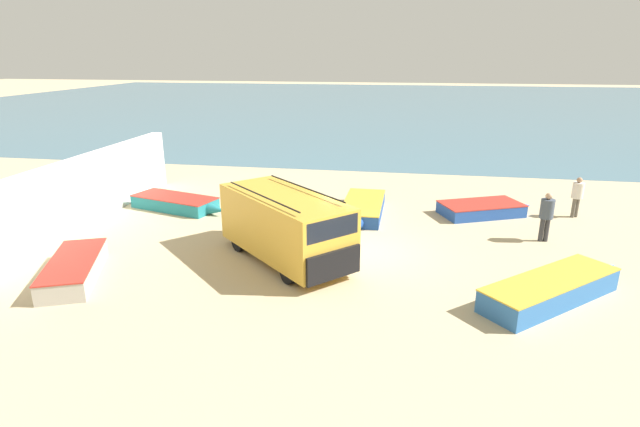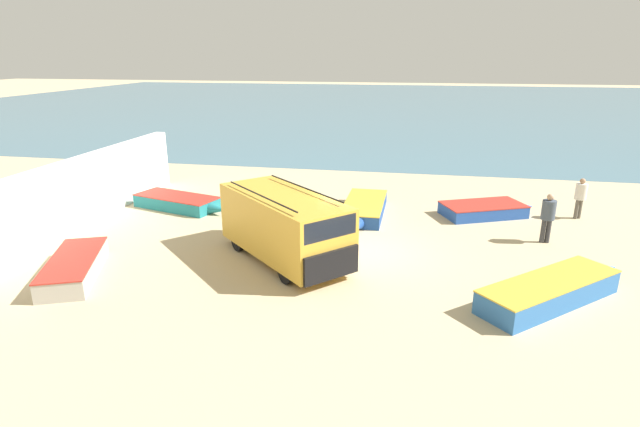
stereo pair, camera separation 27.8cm
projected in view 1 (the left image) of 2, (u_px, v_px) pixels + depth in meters
The scene contains 11 objects.
ground_plane at pixel (361, 252), 17.06m from camera, with size 200.00×200.00×0.00m, color tan.
sea_water at pixel (398, 104), 65.79m from camera, with size 120.00×80.00×0.01m, color #477084.
harbor_wall at pixel (81, 192), 19.38m from camera, with size 0.50×12.91×2.67m, color silver.
parked_van at pixel (285, 225), 16.05m from camera, with size 5.10×5.01×2.33m.
fishing_rowboat_0 at pixel (177, 203), 21.61m from camera, with size 4.63×2.44×0.56m.
fishing_rowboat_1 at pixel (555, 288), 13.71m from camera, with size 4.70×4.35×0.67m.
fishing_rowboat_2 at pixel (483, 209), 20.87m from camera, with size 4.10×2.87×0.52m.
fishing_rowboat_3 at pixel (363, 208), 20.85m from camera, with size 1.65×4.88×0.55m.
fishing_rowboat_4 at pixel (75, 267), 15.11m from camera, with size 2.55×4.27×0.62m.
fisherman_0 at pixel (577, 194), 20.34m from camera, with size 0.44×0.44×1.68m.
fisherman_1 at pixel (547, 213), 17.69m from camera, with size 0.47×0.47×1.80m.
Camera 1 is at (1.31, -15.83, 6.51)m, focal length 28.00 mm.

